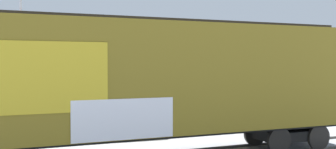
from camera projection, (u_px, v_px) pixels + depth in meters
freight_car at (157, 79)px, 11.87m from camera, size 14.70×4.06×4.55m
flagpole at (21, 21)px, 19.32m from camera, size 0.18×1.54×8.41m
hillside at (73, 57)px, 88.25m from camera, size 129.86×28.53×13.09m
parked_car_red at (19, 116)px, 15.64m from camera, size 4.31×2.51×1.73m
parked_car_black at (135, 113)px, 16.92m from camera, size 4.49×1.99×1.71m
parked_car_blue at (237, 107)px, 19.07m from camera, size 4.47×1.96×1.72m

